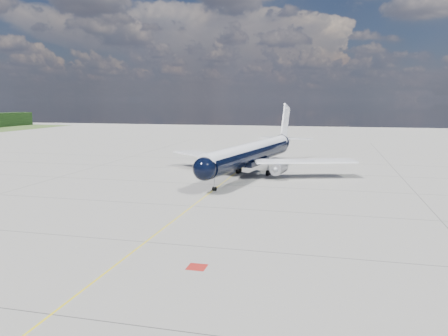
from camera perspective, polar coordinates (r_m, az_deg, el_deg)
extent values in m
plane|color=gray|center=(76.33, 0.42, -1.50)|extent=(320.00, 320.00, 0.00)
cube|color=yellow|center=(71.56, -0.49, -2.20)|extent=(0.16, 160.00, 0.01)
cube|color=maroon|center=(37.31, -3.56, -12.78)|extent=(1.60, 1.60, 0.01)
cylinder|color=black|center=(79.96, 3.53, 1.77)|extent=(10.22, 35.11, 3.51)
sphere|color=black|center=(63.27, -2.55, -0.11)|extent=(4.12, 4.12, 3.51)
cone|color=black|center=(100.32, 8.05, 3.47)|extent=(4.69, 7.02, 3.51)
cylinder|color=white|center=(79.86, 3.54, 2.40)|extent=(9.82, 36.77, 2.74)
cube|color=black|center=(63.03, -2.63, 0.32)|extent=(2.39, 1.52, 0.51)
cube|color=white|center=(85.26, -2.22, 1.66)|extent=(16.67, 14.77, 0.30)
cube|color=white|center=(78.45, 10.51, 0.89)|extent=(18.31, 9.56, 0.30)
cube|color=black|center=(80.13, 3.52, 0.85)|extent=(5.59, 9.81, 0.92)
cylinder|color=#B4B4BB|center=(80.91, -0.92, 0.52)|extent=(2.85, 4.57, 2.07)
cylinder|color=#B4B4BB|center=(76.53, 7.20, -0.04)|extent=(2.85, 4.57, 2.07)
sphere|color=gray|center=(79.18, -1.53, 0.33)|extent=(1.19, 1.19, 1.02)
sphere|color=gray|center=(74.70, 6.75, -0.25)|extent=(1.19, 1.19, 1.02)
cube|color=white|center=(80.97, -0.87, 1.02)|extent=(0.77, 2.94, 1.02)
cube|color=white|center=(76.60, 7.26, 0.50)|extent=(0.77, 2.94, 1.02)
cube|color=white|center=(99.55, 8.03, 6.14)|extent=(1.42, 5.80, 7.87)
cube|color=white|center=(100.25, 8.05, 3.89)|extent=(12.35, 5.22, 0.20)
cylinder|color=gray|center=(66.58, -1.26, -2.03)|extent=(0.20, 0.20, 1.94)
cylinder|color=black|center=(66.83, -1.40, -2.72)|extent=(0.29, 0.67, 0.65)
cylinder|color=black|center=(66.67, -1.11, -2.75)|extent=(0.29, 0.67, 0.65)
cylinder|color=gray|center=(82.69, 1.95, 0.18)|extent=(0.28, 0.28, 1.75)
cylinder|color=gray|center=(80.61, 5.83, -0.09)|extent=(0.28, 0.28, 1.75)
cylinder|color=black|center=(82.35, 1.81, -0.38)|extent=(0.60, 1.08, 1.02)
cylinder|color=black|center=(83.27, 2.09, -0.28)|extent=(0.60, 1.08, 1.02)
cylinder|color=black|center=(80.26, 5.70, -0.66)|extent=(0.60, 1.08, 1.02)
cylinder|color=black|center=(81.21, 5.94, -0.55)|extent=(0.60, 1.08, 1.02)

